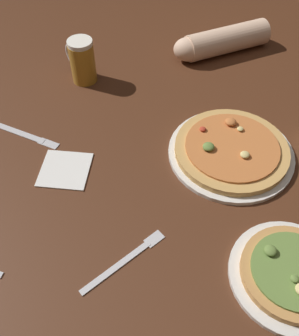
% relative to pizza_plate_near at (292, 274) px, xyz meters
% --- Properties ---
extents(ground_plane, '(2.40, 2.40, 0.03)m').
position_rel_pizza_plate_near_xyz_m(ground_plane, '(-0.31, 0.27, -0.03)').
color(ground_plane, '#4C2816').
extents(pizza_plate_near, '(0.26, 0.26, 0.05)m').
position_rel_pizza_plate_near_xyz_m(pizza_plate_near, '(0.00, 0.00, 0.00)').
color(pizza_plate_near, silver).
rests_on(pizza_plate_near, ground_plane).
extents(pizza_plate_far, '(0.34, 0.34, 0.05)m').
position_rel_pizza_plate_near_xyz_m(pizza_plate_far, '(-0.10, 0.35, 0.00)').
color(pizza_plate_far, silver).
rests_on(pizza_plate_far, ground_plane).
extents(beer_mug_dark, '(0.11, 0.11, 0.14)m').
position_rel_pizza_plate_near_xyz_m(beer_mug_dark, '(-0.54, 0.66, 0.05)').
color(beer_mug_dark, '#B27A23').
rests_on(beer_mug_dark, ground_plane).
extents(napkin_folded, '(0.13, 0.13, 0.01)m').
position_rel_pizza_plate_near_xyz_m(napkin_folded, '(-0.53, 0.27, -0.01)').
color(napkin_folded, white).
rests_on(napkin_folded, ground_plane).
extents(fork_left, '(0.18, 0.16, 0.01)m').
position_rel_pizza_plate_near_xyz_m(fork_left, '(-0.35, 0.02, -0.01)').
color(fork_left, silver).
rests_on(fork_left, ground_plane).
extents(knife_right, '(0.21, 0.10, 0.01)m').
position_rel_pizza_plate_near_xyz_m(knife_right, '(-0.67, 0.40, -0.01)').
color(knife_right, silver).
rests_on(knife_right, ground_plane).
extents(diner_arm, '(0.34, 0.21, 0.09)m').
position_rel_pizza_plate_near_xyz_m(diner_arm, '(-0.10, 0.83, 0.03)').
color(diner_arm, beige).
rests_on(diner_arm, ground_plane).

